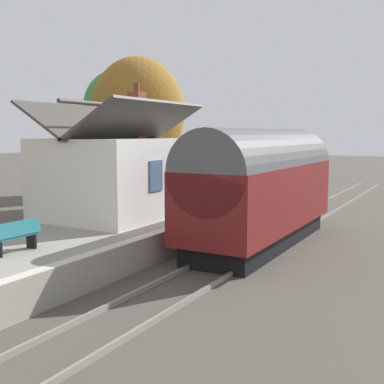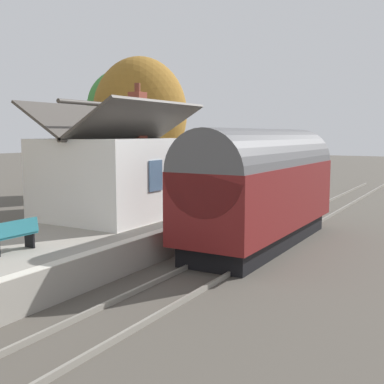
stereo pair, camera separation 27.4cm
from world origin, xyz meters
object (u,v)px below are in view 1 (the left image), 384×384
object	(u,v)px
tree_mid_background	(137,114)
tree_far_right	(121,107)
planter_bench_left	(243,184)
station_building	(116,175)
station_sign_board	(243,174)
train	(262,186)
bench_near_building	(16,235)
bench_platform_end	(235,184)
planter_edge_near	(215,180)

from	to	relation	value
tree_mid_background	tree_far_right	bearing A→B (deg)	45.42
planter_bench_left	tree_far_right	distance (m)	11.05
station_building	station_sign_board	size ratio (longest dim) A/B	3.67
tree_mid_background	tree_far_right	size ratio (longest dim) A/B	0.98
planter_bench_left	station_sign_board	size ratio (longest dim) A/B	0.48
train	planter_bench_left	bearing A→B (deg)	27.69
station_building	bench_near_building	xyz separation A→B (m)	(-5.95, -1.32, -1.14)
planter_bench_left	tree_mid_background	xyz separation A→B (m)	(-2.80, 5.19, 3.91)
bench_platform_end	tree_mid_background	bearing A→B (deg)	108.43
planter_bench_left	train	bearing A→B (deg)	-152.31
station_sign_board	train	bearing A→B (deg)	-150.14
bench_near_building	station_building	bearing A→B (deg)	12.54
bench_near_building	tree_far_right	world-z (taller)	tree_far_right
planter_edge_near	train	bearing A→B (deg)	-143.90
tree_mid_background	train	bearing A→B (deg)	-119.41
bench_platform_end	planter_edge_near	size ratio (longest dim) A/B	1.49
station_building	planter_bench_left	bearing A→B (deg)	-5.36
bench_near_building	bench_platform_end	xyz separation A→B (m)	(15.04, 0.38, 0.00)
train	station_sign_board	world-z (taller)	train
bench_platform_end	tree_far_right	distance (m)	11.24
station_sign_board	tree_mid_background	distance (m)	7.17
planter_bench_left	tree_far_right	xyz separation A→B (m)	(1.81, 9.87, 4.64)
planter_edge_near	tree_mid_background	xyz separation A→B (m)	(-3.08, 3.32, 3.80)
tree_far_right	bench_platform_end	bearing A→B (deg)	-106.34
bench_near_building	bench_platform_end	bearing A→B (deg)	1.44
planter_edge_near	station_sign_board	xyz separation A→B (m)	(-3.20, -3.14, 0.70)
station_sign_board	tree_mid_background	bearing A→B (deg)	88.99
tree_far_right	bench_near_building	bearing A→B (deg)	-150.26
planter_edge_near	tree_mid_background	size ratio (longest dim) A/B	0.11
train	station_building	world-z (taller)	station_building
station_building	planter_bench_left	world-z (taller)	station_building
bench_near_building	planter_edge_near	distance (m)	16.55
station_building	planter_bench_left	distance (m)	10.28
tree_mid_background	bench_near_building	bearing A→B (deg)	-157.35
train	station_building	xyz separation A→B (m)	(-2.03, 5.22, 0.36)
planter_bench_left	bench_platform_end	bearing A→B (deg)	179.61
train	tree_mid_background	distance (m)	11.27
bench_platform_end	planter_bench_left	world-z (taller)	bench_platform_end
bench_near_building	planter_edge_near	xyz separation A→B (m)	(16.39, 2.24, 0.01)
bench_near_building	planter_bench_left	world-z (taller)	bench_near_building
bench_platform_end	planter_edge_near	bearing A→B (deg)	53.84
planter_edge_near	tree_mid_background	bearing A→B (deg)	132.90
tree_mid_background	tree_far_right	xyz separation A→B (m)	(4.62, 4.69, 0.73)
station_building	bench_platform_end	bearing A→B (deg)	-5.95
planter_edge_near	tree_far_right	size ratio (longest dim) A/B	0.11
station_building	tree_far_right	world-z (taller)	tree_far_right
train	station_sign_board	distance (m)	6.01
planter_edge_near	station_sign_board	size ratio (longest dim) A/B	0.60
planter_bench_left	station_sign_board	world-z (taller)	station_sign_board
station_building	tree_far_right	xyz separation A→B (m)	(11.97, 8.92, 3.40)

